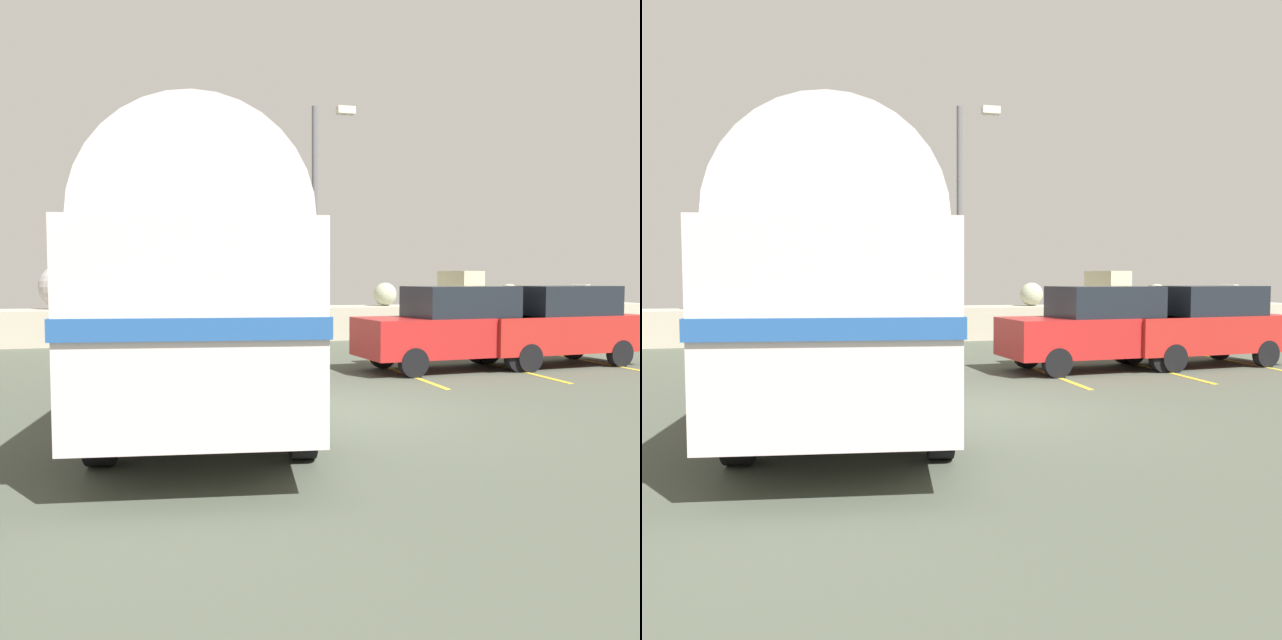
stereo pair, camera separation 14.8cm
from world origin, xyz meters
The scene contains 7 objects.
ground centered at (0.00, 0.00, 0.01)m, with size 32.00×26.00×0.02m.
breakwater centered at (-0.34, 11.82, 0.73)m, with size 31.36×1.98×2.47m.
parking_lines centered at (5.34, 3.50, 0.02)m, with size 5.32×4.40×0.01m.
vintage_coach centered at (-1.65, 0.24, 2.05)m, with size 3.58×8.83×3.70m.
parked_car_nearest centered at (3.99, 3.70, 0.97)m, with size 4.21×1.99×1.86m.
parked_car_middle centered at (6.71, 3.84, 0.97)m, with size 4.24×2.08×1.86m.
lamp_post centered at (1.60, 6.26, 3.54)m, with size 1.03×0.38×6.26m.
Camera 2 is at (-2.50, -9.80, 2.08)m, focal length 37.36 mm.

